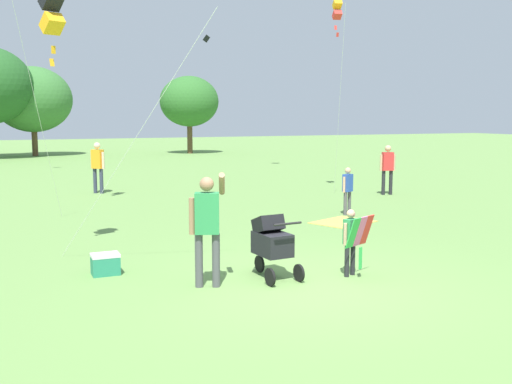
# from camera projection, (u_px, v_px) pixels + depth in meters

# --- Properties ---
(ground_plane) EXTENTS (120.00, 120.00, 0.00)m
(ground_plane) POSITION_uv_depth(u_px,v_px,m) (308.00, 287.00, 9.07)
(ground_plane) COLOR #668E47
(child_with_butterfly_kite) EXTENTS (0.59, 0.47, 1.09)m
(child_with_butterfly_kite) POSITION_uv_depth(u_px,v_px,m) (352.00, 236.00, 9.59)
(child_with_butterfly_kite) COLOR #232328
(child_with_butterfly_kite) RESTS_ON ground
(person_adult_flyer) EXTENTS (0.65, 0.50, 1.76)m
(person_adult_flyer) POSITION_uv_depth(u_px,v_px,m) (207.00, 221.00, 8.94)
(person_adult_flyer) COLOR #4C4C51
(person_adult_flyer) RESTS_ON ground
(stroller) EXTENTS (0.58, 1.10, 1.03)m
(stroller) POSITION_uv_depth(u_px,v_px,m) (272.00, 241.00, 9.50)
(stroller) COLOR black
(stroller) RESTS_ON ground
(kite_adult_black) EXTENTS (2.33, 3.07, 4.81)m
(kite_adult_black) POSITION_uv_depth(u_px,v_px,m) (52.00, 13.00, 10.47)
(kite_adult_black) COLOR black
(kite_adult_black) RESTS_ON ground
(kite_green_novelty) EXTENTS (1.08, 2.17, 6.33)m
(kite_green_novelty) POSITION_uv_depth(u_px,v_px,m) (337.00, 11.00, 19.32)
(kite_green_novelty) COLOR #F4A319
(kite_green_novelty) RESTS_ON ground
(person_red_shirt) EXTENTS (0.37, 0.26, 1.25)m
(person_red_shirt) POSITION_uv_depth(u_px,v_px,m) (348.00, 187.00, 15.56)
(person_red_shirt) COLOR #4C4C51
(person_red_shirt) RESTS_ON ground
(person_sitting_far) EXTENTS (0.42, 0.43, 1.70)m
(person_sitting_far) POSITION_uv_depth(u_px,v_px,m) (98.00, 163.00, 19.79)
(person_sitting_far) COLOR #33384C
(person_sitting_far) RESTS_ON ground
(person_couple_left) EXTENTS (0.51, 0.31, 1.63)m
(person_couple_left) POSITION_uv_depth(u_px,v_px,m) (388.00, 166.00, 19.45)
(person_couple_left) COLOR #232328
(person_couple_left) RESTS_ON ground
(picnic_blanket) EXTENTS (1.72, 1.55, 0.02)m
(picnic_blanket) POSITION_uv_depth(u_px,v_px,m) (343.00, 222.00, 14.51)
(picnic_blanket) COLOR gold
(picnic_blanket) RESTS_ON ground
(cooler_box) EXTENTS (0.45, 0.33, 0.35)m
(cooler_box) POSITION_uv_depth(u_px,v_px,m) (105.00, 264.00, 9.74)
(cooler_box) COLOR #288466
(cooler_box) RESTS_ON ground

